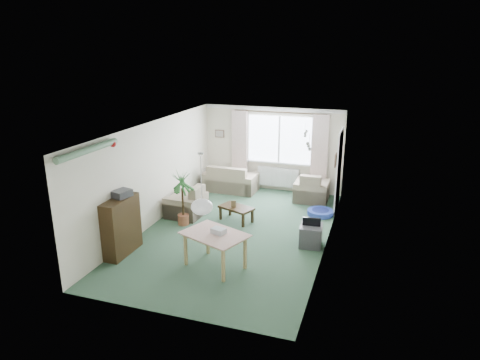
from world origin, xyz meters
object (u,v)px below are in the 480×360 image
(sofa, at_px, (230,178))
(tv_cube, at_px, (311,235))
(armchair_left, at_px, (186,200))
(pet_bed, at_px, (320,212))
(coffee_table, at_px, (236,214))
(houseplant, at_px, (183,198))
(dining_table, at_px, (215,251))
(bookshelf, at_px, (121,226))
(armchair_corner, at_px, (312,187))

(sofa, distance_m, tv_cube, 4.01)
(armchair_left, distance_m, pet_bed, 3.34)
(tv_cube, bearing_deg, coffee_table, 154.27)
(coffee_table, relative_size, houseplant, 0.61)
(armchair_left, relative_size, dining_table, 0.82)
(tv_cube, relative_size, pet_bed, 0.78)
(bookshelf, relative_size, tv_cube, 2.35)
(dining_table, bearing_deg, armchair_left, 126.59)
(coffee_table, bearing_deg, houseplant, -152.31)
(armchair_left, distance_m, coffee_table, 1.31)
(armchair_corner, xyz_separation_m, bookshelf, (-3.10, -4.29, 0.19))
(pet_bed, bearing_deg, bookshelf, -136.55)
(bookshelf, bearing_deg, pet_bed, 43.71)
(sofa, bearing_deg, armchair_corner, 178.50)
(sofa, bearing_deg, houseplant, 86.62)
(sofa, distance_m, armchair_corner, 2.37)
(sofa, xyz_separation_m, armchair_corner, (2.36, -0.11, 0.01))
(bookshelf, relative_size, dining_table, 1.10)
(coffee_table, xyz_separation_m, pet_bed, (1.86, 1.02, -0.12))
(bookshelf, distance_m, dining_table, 1.99)
(pet_bed, bearing_deg, coffee_table, -151.25)
(sofa, xyz_separation_m, pet_bed, (2.75, -1.09, -0.32))
(bookshelf, height_order, pet_bed, bookshelf)
(armchair_corner, distance_m, houseplant, 3.66)
(armchair_corner, distance_m, armchair_left, 3.43)
(tv_cube, bearing_deg, sofa, 130.22)
(pet_bed, bearing_deg, armchair_corner, 111.42)
(armchair_left, xyz_separation_m, tv_cube, (3.20, -0.72, -0.16))
(bookshelf, xyz_separation_m, tv_cube, (3.54, 1.53, -0.36))
(sofa, distance_m, pet_bed, 2.98)
(coffee_table, distance_m, houseplant, 1.34)
(coffee_table, xyz_separation_m, bookshelf, (-1.63, -2.29, 0.40))
(dining_table, relative_size, pet_bed, 1.67)
(houseplant, height_order, pet_bed, houseplant)
(armchair_left, height_order, bookshelf, bookshelf)
(armchair_left, xyz_separation_m, coffee_table, (1.29, 0.03, -0.21))
(sofa, relative_size, bookshelf, 1.31)
(armchair_left, bearing_deg, houseplant, 21.82)
(sofa, distance_m, dining_table, 4.52)
(dining_table, bearing_deg, pet_bed, 64.96)
(armchair_left, bearing_deg, bookshelf, -5.21)
(armchair_corner, xyz_separation_m, tv_cube, (0.44, -2.75, -0.17))
(armchair_corner, xyz_separation_m, pet_bed, (0.39, -0.98, -0.33))
(dining_table, bearing_deg, tv_cube, 43.29)
(sofa, height_order, armchair_corner, armchair_corner)
(houseplant, bearing_deg, coffee_table, 27.69)
(armchair_left, xyz_separation_m, dining_table, (1.63, -2.20, -0.06))
(sofa, xyz_separation_m, bookshelf, (-0.74, -4.40, 0.20))
(houseplant, relative_size, tv_cube, 2.64)
(dining_table, height_order, pet_bed, dining_table)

